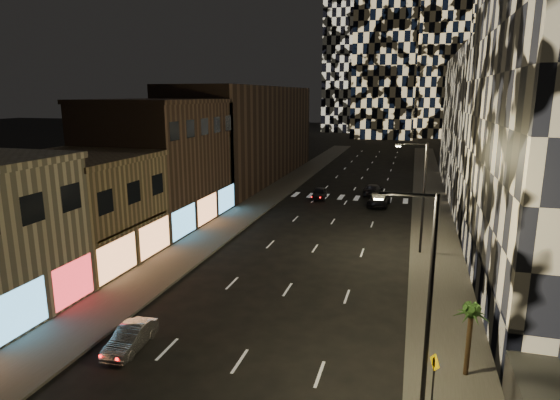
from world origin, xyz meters
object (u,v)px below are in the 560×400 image
Objects in this scene: car_dark_midlane at (319,193)px; ped_sign at (434,371)px; car_dark_rightlane at (379,201)px; palm_tree at (471,316)px; streetlight_near at (424,286)px; car_dark_oncoming at (373,190)px; car_silver_parked at (131,338)px; streetlight_far at (421,190)px.

ped_sign is at bearing -76.70° from car_dark_midlane.
palm_tree is (6.55, -33.62, 2.38)m from car_dark_rightlane.
ped_sign is (0.61, -0.07, -3.64)m from streetlight_near.
streetlight_near is 2.55× the size of palm_tree.
car_dark_oncoming is 40.74m from palm_tree.
car_silver_parked is (-14.15, 0.52, -4.74)m from streetlight_near.
palm_tree is at bearing -74.38° from car_dark_rightlane.
streetlight_near is 2.14× the size of car_dark_midlane.
car_dark_rightlane is at bearing 74.07° from ped_sign.
ped_sign is at bearing -77.63° from car_dark_rightlane.
car_dark_midlane is (-11.85, 18.25, -4.64)m from streetlight_far.
car_dark_rightlane is 2.07× the size of ped_sign.
palm_tree reaches higher than car_dark_oncoming.
palm_tree is (14.05, -35.60, 2.34)m from car_dark_midlane.
streetlight_far reaches higher than car_dark_oncoming.
palm_tree reaches higher than car_dark_midlane.
car_dark_rightlane is (1.23, -6.30, -0.03)m from car_dark_oncoming.
car_silver_parked is 1.59× the size of ped_sign.
car_dark_rightlane is (9.80, 35.75, 0.06)m from car_silver_parked.
streetlight_near is at bearing -90.00° from streetlight_far.
streetlight_far is at bearing -61.72° from car_dark_midlane.
streetlight_near is at bearing -78.57° from car_dark_rightlane.
palm_tree is (16.35, 2.13, 2.44)m from car_silver_parked.
car_dark_rightlane is 1.38× the size of palm_tree.
car_dark_oncoming is 2.07× the size of ped_sign.
car_dark_oncoming is at bearing 29.86° from car_dark_midlane.
streetlight_near is 3.84× the size of ped_sign.
streetlight_far is at bearing -70.43° from car_dark_rightlane.
streetlight_far reaches higher than car_dark_rightlane.
streetlight_near is at bearing -129.63° from palm_tree.
ped_sign is (12.47, -38.32, 1.00)m from car_dark_midlane.
streetlight_far is 1.85× the size of car_dark_oncoming.
car_dark_rightlane is (7.50, -1.98, -0.04)m from car_dark_midlane.
streetlight_near is 1.85× the size of car_dark_rightlane.
ped_sign is (0.61, -20.07, -3.64)m from streetlight_far.
car_dark_midlane is at bearing 169.82° from car_dark_rightlane.
car_silver_parked is 0.77× the size of car_dark_oncoming.
car_dark_rightlane is at bearing 106.03° from car_dark_oncoming.
ped_sign reaches higher than car_silver_parked.
car_dark_oncoming is at bearing 97.47° from streetlight_near.
streetlight_far is 2.55× the size of palm_tree.
car_dark_midlane is at bearing 84.30° from ped_sign.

